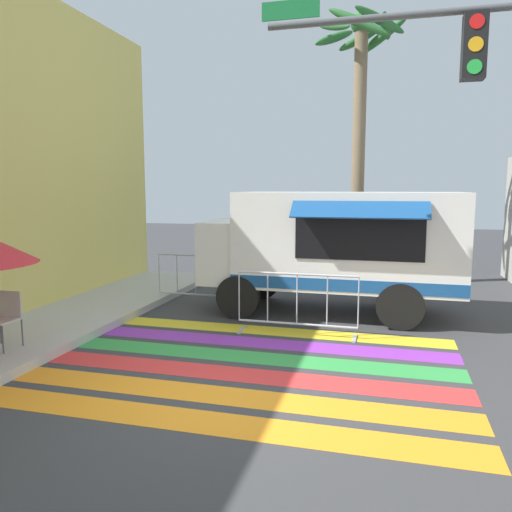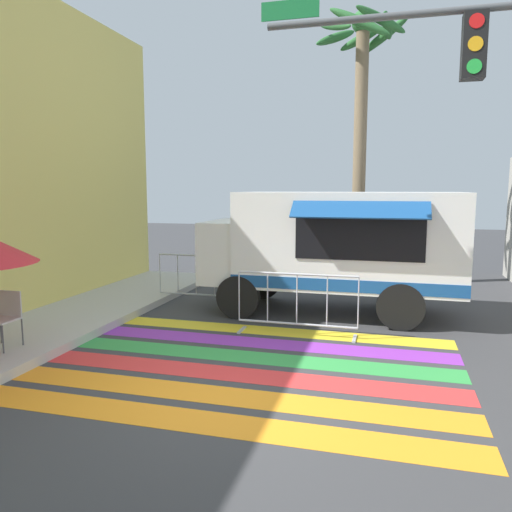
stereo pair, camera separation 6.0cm
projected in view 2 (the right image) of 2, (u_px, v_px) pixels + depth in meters
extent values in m
plane|color=#38383A|center=(219.00, 397.00, 6.39)|extent=(60.00, 60.00, 0.00)
cube|color=orange|center=(198.00, 421.00, 5.73)|extent=(6.40, 0.56, 0.01)
cube|color=orange|center=(220.00, 395.00, 6.45)|extent=(6.40, 0.56, 0.01)
cube|color=red|center=(238.00, 374.00, 7.18)|extent=(6.40, 0.56, 0.01)
cube|color=green|center=(252.00, 357.00, 7.91)|extent=(6.40, 0.56, 0.01)
cube|color=purple|center=(264.00, 343.00, 8.63)|extent=(6.40, 0.56, 0.01)
cube|color=yellow|center=(274.00, 331.00, 9.36)|extent=(6.40, 0.56, 0.01)
cube|color=white|center=(349.00, 239.00, 10.47)|extent=(4.55, 2.14, 1.96)
cube|color=white|center=(246.00, 251.00, 11.11)|extent=(1.60, 1.97, 1.32)
cube|color=#1E232D|center=(214.00, 235.00, 11.27)|extent=(0.06, 1.71, 0.50)
cube|color=black|center=(359.00, 237.00, 9.35)|extent=(2.41, 0.03, 0.88)
cube|color=#194C8C|center=(359.00, 210.00, 9.08)|extent=(2.51, 0.43, 0.31)
cube|color=#194C8C|center=(343.00, 286.00, 9.55)|extent=(4.55, 0.01, 0.24)
cylinder|color=black|center=(238.00, 297.00, 10.25)|extent=(0.90, 0.22, 0.90)
cylinder|color=black|center=(262.00, 280.00, 12.13)|extent=(0.90, 0.22, 0.90)
cylinder|color=black|center=(401.00, 307.00, 9.41)|extent=(0.90, 0.22, 0.90)
cylinder|color=black|center=(399.00, 287.00, 11.29)|extent=(0.90, 0.22, 0.90)
cylinder|color=#515456|center=(424.00, 13.00, 7.15)|extent=(4.61, 0.11, 0.11)
cube|color=black|center=(474.00, 46.00, 7.00)|extent=(0.32, 0.28, 0.90)
cylinder|color=red|center=(477.00, 21.00, 6.83)|extent=(0.20, 0.02, 0.20)
cylinder|color=#F2A519|center=(475.00, 44.00, 6.87)|extent=(0.20, 0.02, 0.20)
cylinder|color=green|center=(474.00, 66.00, 6.91)|extent=(0.20, 0.02, 0.20)
cube|color=#197238|center=(290.00, 10.00, 7.61)|extent=(0.90, 0.02, 0.28)
cylinder|color=#4C4C51|center=(3.00, 339.00, 7.62)|extent=(0.02, 0.02, 0.44)
cylinder|color=#4C4C51|center=(1.00, 330.00, 8.12)|extent=(0.02, 0.02, 0.44)
cylinder|color=#4C4C51|center=(22.00, 332.00, 8.02)|extent=(0.02, 0.02, 0.44)
cube|color=beige|center=(1.00, 320.00, 7.84)|extent=(0.44, 0.44, 0.03)
cube|color=beige|center=(10.00, 303.00, 8.01)|extent=(0.44, 0.03, 0.42)
cylinder|color=#B7BABF|center=(297.00, 274.00, 8.98)|extent=(2.20, 0.04, 0.04)
cylinder|color=#B7BABF|center=(297.00, 324.00, 9.10)|extent=(2.20, 0.04, 0.04)
cylinder|color=#B7BABF|center=(239.00, 296.00, 9.33)|extent=(0.02, 0.02, 0.92)
cylinder|color=#B7BABF|center=(268.00, 298.00, 9.19)|extent=(0.02, 0.02, 0.92)
cylinder|color=#B7BABF|center=(297.00, 299.00, 9.04)|extent=(0.02, 0.02, 0.92)
cylinder|color=#B7BABF|center=(327.00, 301.00, 8.90)|extent=(0.02, 0.02, 0.92)
cylinder|color=#B7BABF|center=(358.00, 303.00, 8.76)|extent=(0.02, 0.02, 0.92)
cube|color=#B7BABF|center=(242.00, 330.00, 9.40)|extent=(0.06, 0.44, 0.03)
cube|color=#B7BABF|center=(355.00, 339.00, 8.86)|extent=(0.06, 0.44, 0.03)
cylinder|color=#B7BABF|center=(196.00, 255.00, 11.54)|extent=(1.84, 0.04, 0.04)
cylinder|color=#B7BABF|center=(196.00, 294.00, 11.66)|extent=(1.84, 0.04, 0.04)
cylinder|color=#B7BABF|center=(160.00, 273.00, 11.84)|extent=(0.02, 0.02, 0.92)
cylinder|color=#B7BABF|center=(178.00, 274.00, 11.72)|extent=(0.02, 0.02, 0.92)
cylinder|color=#B7BABF|center=(196.00, 275.00, 11.60)|extent=(0.02, 0.02, 0.92)
cylinder|color=#B7BABF|center=(215.00, 276.00, 11.48)|extent=(0.02, 0.02, 0.92)
cylinder|color=#B7BABF|center=(234.00, 277.00, 11.36)|extent=(0.02, 0.02, 0.92)
cube|color=#B7BABF|center=(163.00, 300.00, 11.91)|extent=(0.06, 0.44, 0.03)
cube|color=#B7BABF|center=(232.00, 305.00, 11.46)|extent=(0.06, 0.44, 0.03)
cylinder|color=#7A664C|center=(359.00, 161.00, 13.45)|extent=(0.35, 0.35, 6.82)
sphere|color=#2D6B33|center=(363.00, 22.00, 12.97)|extent=(0.60, 0.60, 0.60)
ellipsoid|color=#2D6B33|center=(387.00, 26.00, 12.78)|extent=(0.35, 1.27, 0.56)
ellipsoid|color=#2D6B33|center=(383.00, 37.00, 13.56)|extent=(1.53, 1.14, 0.90)
ellipsoid|color=#2D6B33|center=(361.00, 39.00, 13.62)|extent=(1.24, 0.40, 0.78)
ellipsoid|color=#2D6B33|center=(336.00, 38.00, 13.63)|extent=(1.10, 1.60, 0.88)
ellipsoid|color=#2D6B33|center=(335.00, 25.00, 12.71)|extent=(1.15, 1.50, 0.72)
ellipsoid|color=#2D6B33|center=(359.00, 22.00, 12.22)|extent=(1.60, 0.31, 0.97)
ellipsoid|color=#2D6B33|center=(381.00, 19.00, 12.29)|extent=(1.37, 1.14, 0.67)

